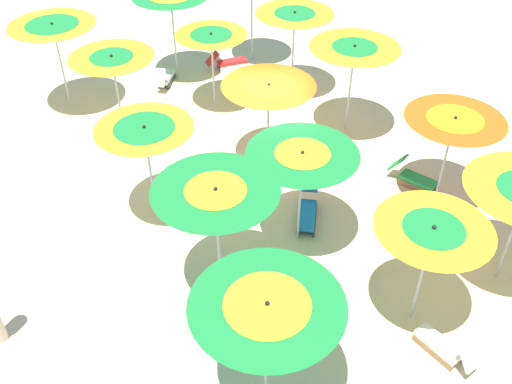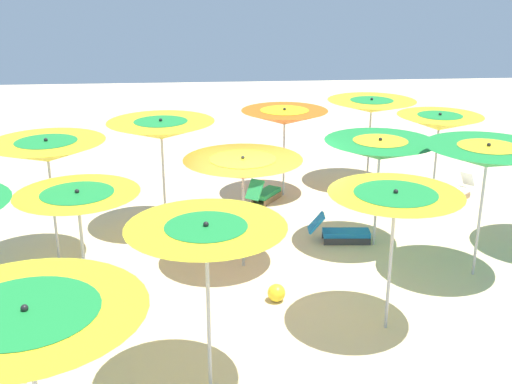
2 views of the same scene
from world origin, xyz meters
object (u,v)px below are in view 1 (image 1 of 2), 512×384
(beach_umbrella_3, at_px, (216,199))
(beach_umbrella_4, at_px, (267,312))
(beach_umbrella_8, at_px, (302,161))
(beach_umbrella_12, at_px, (354,54))
(beach_umbrella_1, at_px, (113,64))
(lounger_0, at_px, (229,62))
(beach_umbrella_13, at_px, (454,126))
(lounger_2, at_px, (307,212))
(beach_ball, at_px, (209,166))
(beach_umbrella_7, at_px, (269,92))
(lounger_3, at_px, (165,78))
(lounger_4, at_px, (443,347))
(beach_umbrella_0, at_px, (53,30))
(beach_umbrella_9, at_px, (432,236))
(beach_umbrella_2, at_px, (145,135))
(beach_umbrella_5, at_px, (171,2))
(beach_umbrella_11, at_px, (294,20))
(beach_umbrella_6, at_px, (211,41))
(lounger_1, at_px, (414,177))

(beach_umbrella_3, distance_m, beach_umbrella_4, 2.40)
(beach_umbrella_8, xyz_separation_m, beach_umbrella_12, (4.25, -1.26, 0.17))
(beach_umbrella_1, height_order, lounger_0, beach_umbrella_1)
(beach_umbrella_13, bearing_deg, lounger_2, 106.17)
(beach_ball, bearing_deg, lounger_0, 0.21)
(beach_umbrella_1, bearing_deg, beach_umbrella_7, -100.34)
(lounger_3, height_order, lounger_4, lounger_3)
(beach_umbrella_0, relative_size, beach_umbrella_9, 1.10)
(beach_umbrella_1, height_order, lounger_2, beach_umbrella_1)
(beach_umbrella_1, relative_size, beach_umbrella_2, 1.06)
(beach_umbrella_1, relative_size, beach_umbrella_9, 1.08)
(beach_umbrella_0, distance_m, beach_umbrella_4, 10.51)
(beach_umbrella_3, xyz_separation_m, lounger_3, (7.86, 2.49, -2.03))
(lounger_2, bearing_deg, lounger_3, -139.89)
(beach_umbrella_0, bearing_deg, beach_umbrella_5, -54.09)
(beach_umbrella_2, xyz_separation_m, beach_umbrella_9, (-2.54, -5.17, -0.04))
(beach_umbrella_4, height_order, beach_umbrella_13, beach_umbrella_4)
(lounger_0, bearing_deg, beach_umbrella_8, -99.02)
(beach_umbrella_12, bearing_deg, beach_umbrella_1, 98.82)
(beach_umbrella_0, height_order, lounger_4, beach_umbrella_0)
(lounger_4, xyz_separation_m, beach_ball, (4.94, 4.61, -0.05))
(beach_umbrella_8, relative_size, lounger_4, 2.13)
(beach_umbrella_11, bearing_deg, beach_umbrella_7, 171.23)
(lounger_3, bearing_deg, beach_umbrella_3, -155.94)
(beach_umbrella_2, height_order, beach_umbrella_11, beach_umbrella_11)
(lounger_4, bearing_deg, beach_umbrella_1, 7.71)
(beach_umbrella_9, bearing_deg, beach_umbrella_5, 32.84)
(lounger_3, bearing_deg, beach_umbrella_11, -85.85)
(beach_umbrella_2, height_order, lounger_2, beach_umbrella_2)
(beach_umbrella_7, bearing_deg, beach_umbrella_5, 34.43)
(beach_umbrella_6, height_order, beach_umbrella_9, beach_umbrella_9)
(beach_umbrella_1, height_order, beach_ball, beach_umbrella_1)
(beach_umbrella_8, height_order, beach_ball, beach_umbrella_8)
(beach_umbrella_3, distance_m, lounger_1, 5.76)
(beach_ball, bearing_deg, beach_umbrella_11, -25.89)
(beach_umbrella_8, xyz_separation_m, beach_umbrella_13, (1.47, -3.11, -0.03))
(beach_umbrella_0, xyz_separation_m, beach_umbrella_4, (-8.69, -5.90, -0.14))
(beach_umbrella_9, bearing_deg, lounger_3, 35.86)
(beach_umbrella_1, xyz_separation_m, beach_umbrella_12, (0.88, -5.70, -0.00))
(beach_umbrella_12, bearing_deg, beach_umbrella_8, 163.50)
(beach_umbrella_7, bearing_deg, beach_umbrella_12, -52.06)
(lounger_0, bearing_deg, beach_umbrella_11, -59.35)
(beach_umbrella_4, xyz_separation_m, lounger_0, (11.25, 1.66, -1.90))
(beach_umbrella_0, xyz_separation_m, beach_umbrella_9, (-6.94, -8.47, -0.23))
(beach_umbrella_9, relative_size, beach_umbrella_11, 0.93)
(beach_umbrella_1, relative_size, beach_umbrella_13, 1.10)
(beach_umbrella_0, relative_size, beach_umbrella_12, 1.02)
(beach_umbrella_12, bearing_deg, beach_umbrella_2, 129.81)
(beach_umbrella_4, xyz_separation_m, beach_umbrella_13, (5.15, -3.61, -0.13))
(beach_umbrella_2, height_order, beach_ball, beach_umbrella_2)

